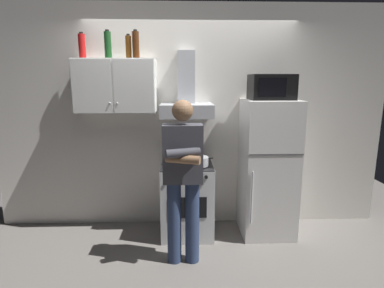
{
  "coord_description": "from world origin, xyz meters",
  "views": [
    {
      "loc": [
        -0.11,
        -3.21,
        1.81
      ],
      "look_at": [
        0.0,
        0.0,
        1.15
      ],
      "focal_mm": 28.82,
      "sensor_mm": 36.0,
      "label": 1
    }
  ],
  "objects_px": {
    "upper_cabinet": "(116,86)",
    "bottle_soda_red": "(82,46)",
    "microwave": "(271,87)",
    "bottle_wine_green": "(108,45)",
    "refrigerator": "(268,168)",
    "bottle_beer_brown": "(129,47)",
    "cooking_pot": "(199,161)",
    "person_standing": "(183,177)",
    "range_hood": "(187,100)",
    "bottle_rum_dark": "(136,45)",
    "stove_oven": "(187,199)"
  },
  "relations": [
    {
      "from": "bottle_beer_brown",
      "to": "bottle_wine_green",
      "type": "distance_m",
      "value": 0.23
    },
    {
      "from": "upper_cabinet",
      "to": "stove_oven",
      "type": "height_order",
      "value": "upper_cabinet"
    },
    {
      "from": "refrigerator",
      "to": "person_standing",
      "type": "height_order",
      "value": "person_standing"
    },
    {
      "from": "range_hood",
      "to": "cooking_pot",
      "type": "relative_size",
      "value": 2.35
    },
    {
      "from": "range_hood",
      "to": "refrigerator",
      "type": "xyz_separation_m",
      "value": [
        0.95,
        -0.13,
        -0.8
      ]
    },
    {
      "from": "upper_cabinet",
      "to": "bottle_beer_brown",
      "type": "height_order",
      "value": "bottle_beer_brown"
    },
    {
      "from": "stove_oven",
      "to": "person_standing",
      "type": "bearing_deg",
      "value": -94.72
    },
    {
      "from": "stove_oven",
      "to": "microwave",
      "type": "distance_m",
      "value": 1.62
    },
    {
      "from": "person_standing",
      "to": "bottle_rum_dark",
      "type": "relative_size",
      "value": 5.35
    },
    {
      "from": "range_hood",
      "to": "bottle_wine_green",
      "type": "distance_m",
      "value": 1.05
    },
    {
      "from": "upper_cabinet",
      "to": "bottle_wine_green",
      "type": "xyz_separation_m",
      "value": [
        -0.07,
        -0.0,
        0.45
      ]
    },
    {
      "from": "cooking_pot",
      "to": "bottle_wine_green",
      "type": "relative_size",
      "value": 1.04
    },
    {
      "from": "cooking_pot",
      "to": "bottle_beer_brown",
      "type": "distance_m",
      "value": 1.49
    },
    {
      "from": "bottle_soda_red",
      "to": "bottle_wine_green",
      "type": "distance_m",
      "value": 0.29
    },
    {
      "from": "person_standing",
      "to": "bottle_rum_dark",
      "type": "bearing_deg",
      "value": 125.7
    },
    {
      "from": "bottle_soda_red",
      "to": "person_standing",
      "type": "bearing_deg",
      "value": -34.43
    },
    {
      "from": "bottle_beer_brown",
      "to": "bottle_wine_green",
      "type": "bearing_deg",
      "value": 179.49
    },
    {
      "from": "person_standing",
      "to": "microwave",
      "type": "bearing_deg",
      "value": 32.0
    },
    {
      "from": "range_hood",
      "to": "refrigerator",
      "type": "height_order",
      "value": "range_hood"
    },
    {
      "from": "cooking_pot",
      "to": "bottle_rum_dark",
      "type": "bearing_deg",
      "value": 162.29
    },
    {
      "from": "range_hood",
      "to": "cooking_pot",
      "type": "distance_m",
      "value": 0.73
    },
    {
      "from": "microwave",
      "to": "bottle_rum_dark",
      "type": "xyz_separation_m",
      "value": [
        -1.51,
        0.08,
        0.46
      ]
    },
    {
      "from": "range_hood",
      "to": "refrigerator",
      "type": "relative_size",
      "value": 0.47
    },
    {
      "from": "stove_oven",
      "to": "range_hood",
      "type": "distance_m",
      "value": 1.17
    },
    {
      "from": "stove_oven",
      "to": "bottle_soda_red",
      "type": "distance_m",
      "value": 2.11
    },
    {
      "from": "stove_oven",
      "to": "upper_cabinet",
      "type": "bearing_deg",
      "value": 171.1
    },
    {
      "from": "person_standing",
      "to": "bottle_beer_brown",
      "type": "height_order",
      "value": "bottle_beer_brown"
    },
    {
      "from": "refrigerator",
      "to": "bottle_beer_brown",
      "type": "relative_size",
      "value": 6.05
    },
    {
      "from": "stove_oven",
      "to": "range_hood",
      "type": "relative_size",
      "value": 1.17
    },
    {
      "from": "microwave",
      "to": "bottle_wine_green",
      "type": "height_order",
      "value": "bottle_wine_green"
    },
    {
      "from": "bottle_soda_red",
      "to": "bottle_wine_green",
      "type": "height_order",
      "value": "bottle_wine_green"
    },
    {
      "from": "upper_cabinet",
      "to": "person_standing",
      "type": "distance_m",
      "value": 1.35
    },
    {
      "from": "refrigerator",
      "to": "bottle_wine_green",
      "type": "distance_m",
      "value": 2.3
    },
    {
      "from": "person_standing",
      "to": "cooking_pot",
      "type": "distance_m",
      "value": 0.52
    },
    {
      "from": "microwave",
      "to": "bottle_beer_brown",
      "type": "distance_m",
      "value": 1.65
    },
    {
      "from": "stove_oven",
      "to": "bottle_rum_dark",
      "type": "xyz_separation_m",
      "value": [
        -0.56,
        0.1,
        1.76
      ]
    },
    {
      "from": "person_standing",
      "to": "bottle_rum_dark",
      "type": "xyz_separation_m",
      "value": [
        -0.51,
        0.71,
        1.3
      ]
    },
    {
      "from": "range_hood",
      "to": "person_standing",
      "type": "distance_m",
      "value": 1.01
    },
    {
      "from": "cooking_pot",
      "to": "bottle_soda_red",
      "type": "relative_size",
      "value": 1.11
    },
    {
      "from": "microwave",
      "to": "person_standing",
      "type": "distance_m",
      "value": 1.45
    },
    {
      "from": "upper_cabinet",
      "to": "bottle_rum_dark",
      "type": "bearing_deg",
      "value": -5.87
    },
    {
      "from": "upper_cabinet",
      "to": "cooking_pot",
      "type": "distance_m",
      "value": 1.27
    },
    {
      "from": "upper_cabinet",
      "to": "microwave",
      "type": "xyz_separation_m",
      "value": [
        1.75,
        -0.11,
        -0.01
      ]
    },
    {
      "from": "refrigerator",
      "to": "bottle_wine_green",
      "type": "bearing_deg",
      "value": 176.09
    },
    {
      "from": "bottle_soda_red",
      "to": "cooking_pot",
      "type": "bearing_deg",
      "value": -12.01
    },
    {
      "from": "cooking_pot",
      "to": "bottle_beer_brown",
      "type": "height_order",
      "value": "bottle_beer_brown"
    },
    {
      "from": "upper_cabinet",
      "to": "bottle_soda_red",
      "type": "height_order",
      "value": "bottle_soda_red"
    },
    {
      "from": "microwave",
      "to": "bottle_wine_green",
      "type": "distance_m",
      "value": 1.88
    },
    {
      "from": "bottle_beer_brown",
      "to": "microwave",
      "type": "bearing_deg",
      "value": -3.74
    },
    {
      "from": "upper_cabinet",
      "to": "bottle_soda_red",
      "type": "xyz_separation_m",
      "value": [
        -0.36,
        0.03,
        0.44
      ]
    }
  ]
}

